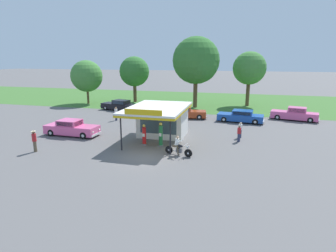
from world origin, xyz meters
TOP-DOWN VIEW (x-y plane):
  - ground_plane at (0.00, 0.00)m, footprint 300.00×300.00m
  - grass_verge_strip at (0.00, 30.00)m, footprint 120.00×24.00m
  - service_station_kiosk at (-0.35, 5.97)m, footprint 5.08×7.64m
  - gas_pump_nearside at (-1.11, 3.02)m, footprint 0.44×0.44m
  - gas_pump_offside at (0.41, 3.02)m, footprint 0.44×0.44m
  - motorcycle_with_rider at (2.38, 1.09)m, footprint 2.29×0.84m
  - featured_classic_sedan at (-9.09, 4.10)m, footprint 5.57×2.06m
  - parked_car_back_row_centre at (0.13, 14.83)m, footprint 5.63×2.73m
  - parked_car_back_row_centre_left at (7.07, 14.42)m, footprint 5.63×2.51m
  - parked_car_back_row_left at (-10.15, 17.71)m, footprint 5.79×2.94m
  - parked_car_back_row_far_left at (13.50, 17.15)m, footprint 5.78×2.91m
  - bystander_standing_back_lot at (6.97, 6.09)m, footprint 0.34×0.34m
  - bystander_strolling_foreground at (-9.11, -1.04)m, footprint 0.39×0.39m
  - bystander_admiring_sedan at (-7.68, 11.31)m, footprint 0.34×0.34m
  - bystander_leaning_by_kiosk at (7.07, 7.43)m, footprint 0.34×0.34m
  - tree_oak_right at (-17.70, 22.15)m, footprint 5.15×5.15m
  - tree_oak_left at (8.07, 26.63)m, footprint 5.13×5.13m
  - tree_oak_far_left at (-10.87, 25.87)m, footprint 5.06×5.06m
  - tree_oak_far_right at (0.35, 22.89)m, footprint 7.03×7.03m

SIDE VIEW (x-z plane):
  - ground_plane at x=0.00m, z-range 0.00..0.00m
  - grass_verge_strip at x=0.00m, z-range 0.00..0.01m
  - motorcycle_with_rider at x=2.38m, z-range -0.14..1.44m
  - parked_car_back_row_centre_left at x=7.07m, z-range -0.05..1.38m
  - parked_car_back_row_centre at x=0.13m, z-range -0.05..1.41m
  - parked_car_back_row_left at x=-10.15m, z-range -0.06..1.47m
  - featured_classic_sedan at x=-9.09m, z-range -0.07..1.48m
  - parked_car_back_row_far_left at x=13.50m, z-range -0.09..1.53m
  - bystander_standing_back_lot at x=6.97m, z-range 0.03..1.53m
  - bystander_leaning_by_kiosk at x=7.07m, z-range 0.03..1.57m
  - gas_pump_nearside at x=-1.11m, z-range -0.08..1.77m
  - bystander_admiring_sedan at x=-7.68m, z-range 0.05..1.72m
  - bystander_strolling_foreground at x=-9.11m, z-range 0.07..1.84m
  - gas_pump_offside at x=0.41m, z-range -0.08..2.02m
  - service_station_kiosk at x=-0.35m, z-range 0.04..3.64m
  - tree_oak_right at x=-17.70m, z-range 0.88..8.03m
  - tree_oak_far_left at x=-10.87m, z-range 1.32..9.07m
  - tree_oak_left at x=8.07m, z-range 1.57..10.06m
  - tree_oak_far_right at x=0.35m, z-range 1.60..12.23m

